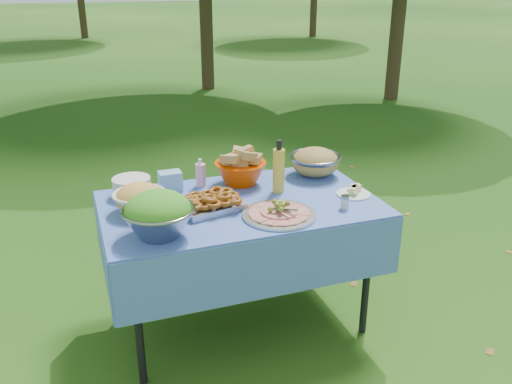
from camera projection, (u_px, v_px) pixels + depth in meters
ground at (242, 321)px, 3.18m from camera, size 80.00×80.00×0.00m
picnic_table at (241, 265)px, 3.04m from camera, size 1.46×0.86×0.76m
salad_bowl at (158, 214)px, 2.49m from camera, size 0.37×0.37×0.22m
pasta_bowl_white at (140, 198)px, 2.76m from camera, size 0.30×0.30×0.15m
plate_stack at (132, 187)px, 2.97m from camera, size 0.27×0.27×0.10m
wipes_box at (170, 181)px, 3.03m from camera, size 0.13×0.09×0.11m
sanitizer_bottle at (201, 173)px, 3.09m from camera, size 0.07×0.07×0.16m
bread_bowl at (240, 167)px, 3.12m from camera, size 0.32×0.32×0.20m
pasta_bowl_steel at (315, 161)px, 3.27m from camera, size 0.40×0.40×0.17m
fried_tray at (211, 203)px, 2.80m from camera, size 0.35×0.28×0.07m
charcuterie_platter at (279, 208)px, 2.72m from camera, size 0.38×0.38×0.09m
oil_bottle at (279, 166)px, 2.98m from camera, size 0.07×0.07×0.30m
cheese_plate at (354, 190)px, 2.99m from camera, size 0.23×0.23×0.05m
shaker at (345, 202)px, 2.81m from camera, size 0.06×0.06×0.07m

